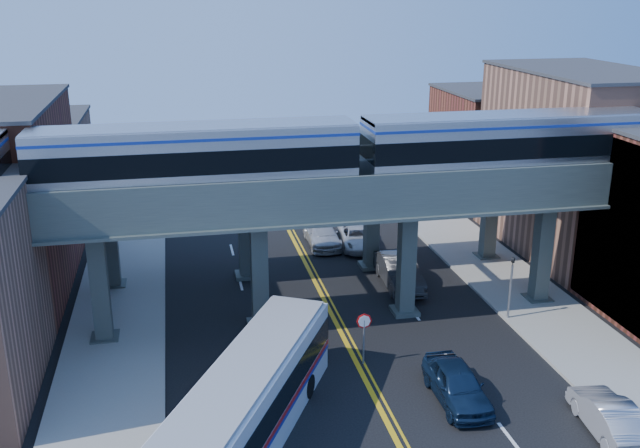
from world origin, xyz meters
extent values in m
plane|color=black|center=(0.00, 0.00, 0.00)|extent=(120.00, 120.00, 0.00)
cube|color=gray|center=(-11.50, 10.00, 0.08)|extent=(5.00, 70.00, 0.16)
cube|color=gray|center=(11.50, 10.00, 0.08)|extent=(5.00, 70.00, 0.16)
cube|color=#A36C54|center=(-18.50, 29.00, 4.00)|extent=(8.00, 10.00, 8.00)
cube|color=#A36C54|center=(18.50, 16.00, 6.00)|extent=(8.00, 14.00, 12.00)
cube|color=brown|center=(18.50, 29.00, 4.50)|extent=(8.00, 10.00, 9.00)
cube|color=teal|center=(14.55, 4.00, 4.75)|extent=(0.10, 9.50, 9.50)
cube|color=#46514D|center=(-12.00, 8.00, 3.00)|extent=(0.85, 0.85, 6.00)
cube|color=#46514D|center=(-4.00, 8.00, 3.00)|extent=(0.85, 0.85, 6.00)
cube|color=#46514D|center=(4.00, 8.00, 3.00)|extent=(0.85, 0.85, 6.00)
cube|color=#46514D|center=(12.00, 8.00, 3.00)|extent=(0.85, 0.85, 6.00)
cube|color=#46504A|center=(0.00, 8.00, 6.70)|extent=(52.00, 3.60, 1.40)
cube|color=#46514D|center=(-12.00, 15.00, 3.00)|extent=(0.85, 0.85, 6.00)
cube|color=#46514D|center=(-4.00, 15.00, 3.00)|extent=(0.85, 0.85, 6.00)
cube|color=#46514D|center=(4.00, 15.00, 3.00)|extent=(0.85, 0.85, 6.00)
cube|color=#46514D|center=(12.00, 15.00, 3.00)|extent=(0.85, 0.85, 6.00)
cube|color=#46504A|center=(0.00, 15.00, 6.70)|extent=(52.00, 3.60, 1.40)
cube|color=black|center=(-11.91, 8.00, 7.53)|extent=(2.25, 2.25, 0.26)
cube|color=black|center=(-1.95, 8.00, 7.53)|extent=(2.25, 2.25, 0.26)
cube|color=silver|center=(-6.93, 8.00, 9.30)|extent=(15.57, 2.97, 3.28)
cube|color=black|center=(-6.93, 8.00, 9.45)|extent=(15.59, 3.03, 1.13)
cube|color=black|center=(4.46, 8.00, 7.53)|extent=(2.25, 2.25, 0.26)
cube|color=black|center=(14.43, 8.00, 7.53)|extent=(2.25, 2.25, 0.26)
cube|color=silver|center=(9.44, 8.00, 9.30)|extent=(15.57, 2.97, 3.28)
cube|color=black|center=(9.44, 8.00, 9.45)|extent=(15.59, 3.03, 1.13)
cylinder|color=slate|center=(0.30, 3.00, 1.15)|extent=(0.09, 0.09, 2.30)
cylinder|color=red|center=(0.30, 3.00, 2.25)|extent=(0.76, 0.04, 0.76)
cylinder|color=slate|center=(9.20, 6.00, 1.60)|extent=(0.12, 0.12, 3.20)
imported|color=black|center=(9.20, 6.00, 3.65)|extent=(0.15, 0.18, 0.90)
cube|color=silver|center=(-5.62, -1.89, 1.64)|extent=(8.38, 12.53, 3.28)
cube|color=black|center=(-5.62, -1.89, 2.07)|extent=(8.45, 12.59, 1.11)
cube|color=#B21419|center=(-5.62, -1.89, 1.32)|extent=(8.44, 12.59, 0.19)
cylinder|color=black|center=(-3.96, 1.26, 0.53)|extent=(3.02, 2.27, 1.06)
imported|color=#0F1F37|center=(3.42, -0.94, 0.82)|extent=(2.04, 4.86, 1.64)
imported|color=#313234|center=(4.85, 11.71, 0.91)|extent=(2.17, 5.62, 1.83)
imported|color=silver|center=(4.12, 18.89, 0.69)|extent=(2.68, 5.12, 1.37)
imported|color=#B3B4B9|center=(1.80, 19.85, 0.76)|extent=(2.21, 5.25, 1.51)
imported|color=#9B9B9F|center=(8.50, -4.41, 0.77)|extent=(2.16, 4.81, 1.53)
camera|label=1|loc=(-7.87, -26.25, 17.04)|focal=40.00mm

